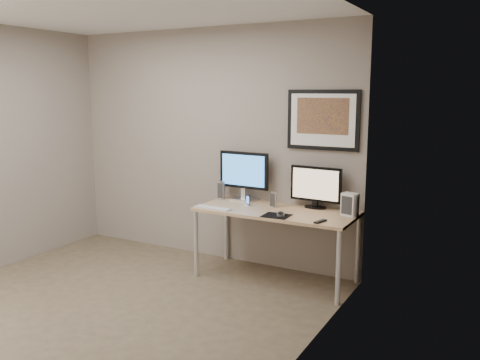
{
  "coord_description": "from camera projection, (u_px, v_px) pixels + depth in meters",
  "views": [
    {
      "loc": [
        3.07,
        -3.17,
        1.9
      ],
      "look_at": [
        0.73,
        1.1,
        1.05
      ],
      "focal_mm": 38.0,
      "sensor_mm": 36.0,
      "label": 1
    }
  ],
  "objects": [
    {
      "name": "remote",
      "position": [
        320.0,
        221.0,
        4.61
      ],
      "size": [
        0.08,
        0.16,
        0.02
      ],
      "primitive_type": "cube",
      "rotation": [
        0.0,
        0.0,
        -0.26
      ],
      "color": "black",
      "rests_on": "desk"
    },
    {
      "name": "monitor_tv",
      "position": [
        316.0,
        186.0,
        5.12
      ],
      "size": [
        0.55,
        0.14,
        0.43
      ],
      "rotation": [
        0.0,
        0.0,
        -0.06
      ],
      "color": "black",
      "rests_on": "desk"
    },
    {
      "name": "framed_art",
      "position": [
        323.0,
        120.0,
        5.06
      ],
      "size": [
        0.75,
        0.04,
        0.6
      ],
      "color": "black",
      "rests_on": "room"
    },
    {
      "name": "keyboard",
      "position": [
        213.0,
        208.0,
        5.14
      ],
      "size": [
        0.42,
        0.13,
        0.01
      ],
      "primitive_type": "cube",
      "rotation": [
        0.0,
        0.0,
        -0.06
      ],
      "color": "silver",
      "rests_on": "desk"
    },
    {
      "name": "monitor_large",
      "position": [
        244.0,
        174.0,
        5.49
      ],
      "size": [
        0.58,
        0.2,
        0.53
      ],
      "rotation": [
        0.0,
        0.0,
        -0.04
      ],
      "color": "silver",
      "rests_on": "desk"
    },
    {
      "name": "floor",
      "position": [
        109.0,
        308.0,
        4.52
      ],
      "size": [
        3.6,
        3.6,
        0.0
      ],
      "primitive_type": "plane",
      "color": "brown",
      "rests_on": "ground"
    },
    {
      "name": "mouse",
      "position": [
        281.0,
        214.0,
        4.83
      ],
      "size": [
        0.1,
        0.13,
        0.04
      ],
      "primitive_type": "ellipsoid",
      "rotation": [
        0.0,
        0.0,
        0.38
      ],
      "color": "black",
      "rests_on": "mousepad"
    },
    {
      "name": "fan_unit",
      "position": [
        350.0,
        204.0,
        4.83
      ],
      "size": [
        0.17,
        0.14,
        0.22
      ],
      "primitive_type": "cube",
      "rotation": [
        0.0,
        0.0,
        -0.29
      ],
      "color": "silver",
      "rests_on": "desk"
    },
    {
      "name": "room",
      "position": [
        136.0,
        120.0,
        4.63
      ],
      "size": [
        3.6,
        3.6,
        3.6
      ],
      "color": "white",
      "rests_on": "ground"
    },
    {
      "name": "desk",
      "position": [
        276.0,
        216.0,
        5.1
      ],
      "size": [
        1.6,
        0.7,
        0.73
      ],
      "color": "#A97F52",
      "rests_on": "floor"
    },
    {
      "name": "mousepad",
      "position": [
        276.0,
        216.0,
        4.84
      ],
      "size": [
        0.27,
        0.24,
        0.0
      ],
      "primitive_type": "cube",
      "rotation": [
        0.0,
        0.0,
        0.04
      ],
      "color": "black",
      "rests_on": "desk"
    },
    {
      "name": "phone_dock",
      "position": [
        248.0,
        200.0,
        5.25
      ],
      "size": [
        0.07,
        0.07,
        0.12
      ],
      "primitive_type": "cube",
      "rotation": [
        0.0,
        0.0,
        -0.37
      ],
      "color": "black",
      "rests_on": "desk"
    },
    {
      "name": "speaker_right",
      "position": [
        274.0,
        199.0,
        5.2
      ],
      "size": [
        0.07,
        0.07,
        0.16
      ],
      "primitive_type": "cylinder",
      "rotation": [
        0.0,
        0.0,
        0.02
      ],
      "color": "silver",
      "rests_on": "desk"
    },
    {
      "name": "speaker_left",
      "position": [
        222.0,
        190.0,
        5.6
      ],
      "size": [
        0.09,
        0.09,
        0.2
      ],
      "primitive_type": "cylinder",
      "rotation": [
        0.0,
        0.0,
        0.1
      ],
      "color": "silver",
      "rests_on": "desk"
    }
  ]
}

